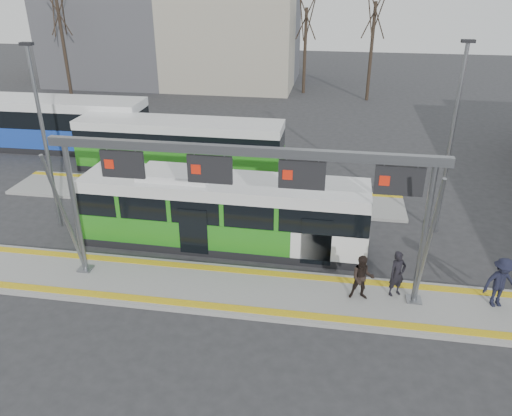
# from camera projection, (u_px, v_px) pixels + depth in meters

# --- Properties ---
(ground) EXTENTS (120.00, 120.00, 0.00)m
(ground) POSITION_uv_depth(u_px,v_px,m) (254.00, 294.00, 17.67)
(ground) COLOR #2D2D30
(ground) RESTS_ON ground
(platform_main) EXTENTS (22.00, 3.00, 0.15)m
(platform_main) POSITION_uv_depth(u_px,v_px,m) (254.00, 292.00, 17.64)
(platform_main) COLOR gray
(platform_main) RESTS_ON ground
(platform_second) EXTENTS (20.00, 3.00, 0.15)m
(platform_second) POSITION_uv_depth(u_px,v_px,m) (203.00, 194.00, 25.35)
(platform_second) COLOR gray
(platform_second) RESTS_ON ground
(tactile_main) EXTENTS (22.00, 2.65, 0.02)m
(tactile_main) POSITION_uv_depth(u_px,v_px,m) (254.00, 290.00, 17.60)
(tactile_main) COLOR yellow
(tactile_main) RESTS_ON platform_main
(tactile_second) EXTENTS (20.00, 0.35, 0.02)m
(tactile_second) POSITION_uv_depth(u_px,v_px,m) (208.00, 184.00, 26.34)
(tactile_second) COLOR yellow
(tactile_second) RESTS_ON platform_second
(gantry) EXTENTS (13.00, 1.68, 5.20)m
(gantry) POSITION_uv_depth(u_px,v_px,m) (244.00, 178.00, 16.10)
(gantry) COLOR slate
(gantry) RESTS_ON platform_main
(hero_bus) EXTENTS (11.55, 2.59, 3.17)m
(hero_bus) POSITION_uv_depth(u_px,v_px,m) (223.00, 212.00, 20.30)
(hero_bus) COLOR black
(hero_bus) RESTS_ON ground
(bg_bus_green) EXTENTS (11.60, 2.49, 2.90)m
(bg_bus_green) POSITION_uv_depth(u_px,v_px,m) (180.00, 146.00, 28.10)
(bg_bus_green) COLOR black
(bg_bus_green) RESTS_ON ground
(bg_bus_blue) EXTENTS (12.43, 2.96, 3.23)m
(bg_bus_blue) POSITION_uv_depth(u_px,v_px,m) (49.00, 124.00, 31.46)
(bg_bus_blue) COLOR black
(bg_bus_blue) RESTS_ON ground
(passenger_a) EXTENTS (0.73, 0.66, 1.68)m
(passenger_a) POSITION_uv_depth(u_px,v_px,m) (397.00, 274.00, 17.03)
(passenger_a) COLOR black
(passenger_a) RESTS_ON platform_main
(passenger_b) EXTENTS (0.84, 0.68, 1.64)m
(passenger_b) POSITION_uv_depth(u_px,v_px,m) (362.00, 278.00, 16.84)
(passenger_b) COLOR black
(passenger_b) RESTS_ON platform_main
(passenger_c) EXTENTS (1.30, 0.95, 1.80)m
(passenger_c) POSITION_uv_depth(u_px,v_px,m) (501.00, 283.00, 16.43)
(passenger_c) COLOR black
(passenger_c) RESTS_ON platform_main
(tree_left) EXTENTS (1.40, 1.40, 8.45)m
(tree_left) POSITION_uv_depth(u_px,v_px,m) (306.00, 20.00, 44.00)
(tree_left) COLOR #382B21
(tree_left) RESTS_ON ground
(tree_mid) EXTENTS (1.40, 1.40, 9.19)m
(tree_mid) POSITION_uv_depth(u_px,v_px,m) (375.00, 16.00, 41.14)
(tree_mid) COLOR #382B21
(tree_mid) RESTS_ON ground
(tree_far) EXTENTS (1.40, 1.40, 9.28)m
(tree_far) POSITION_uv_depth(u_px,v_px,m) (58.00, 13.00, 42.72)
(tree_far) COLOR #382B21
(tree_far) RESTS_ON ground
(lamp_west) EXTENTS (0.50, 0.25, 7.89)m
(lamp_west) POSITION_uv_depth(u_px,v_px,m) (44.00, 136.00, 20.60)
(lamp_west) COLOR slate
(lamp_west) RESTS_ON ground
(lamp_east) EXTENTS (0.50, 0.25, 8.05)m
(lamp_east) POSITION_uv_depth(u_px,v_px,m) (451.00, 138.00, 20.08)
(lamp_east) COLOR slate
(lamp_east) RESTS_ON ground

